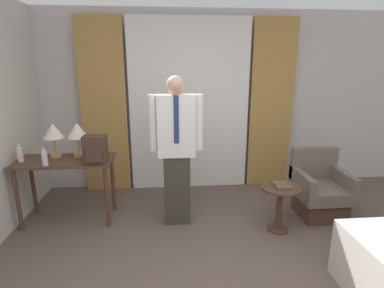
{
  "coord_description": "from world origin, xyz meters",
  "views": [
    {
      "loc": [
        -0.36,
        -1.82,
        1.93
      ],
      "look_at": [
        -0.07,
        1.41,
        1.05
      ],
      "focal_mm": 28.0,
      "sensor_mm": 36.0,
      "label": 1
    }
  ],
  "objects_px": {
    "desk": "(66,170)",
    "table_lamp_left": "(53,132)",
    "bottle_by_lamp": "(45,158)",
    "book": "(282,185)",
    "backpack": "(95,150)",
    "bottle_near_edge": "(20,154)",
    "armchair": "(319,192)",
    "table_lamp_right": "(77,132)",
    "side_table": "(280,201)",
    "person": "(176,146)"
  },
  "relations": [
    {
      "from": "desk",
      "to": "table_lamp_left",
      "type": "xyz_separation_m",
      "value": [
        -0.14,
        0.13,
        0.44
      ]
    },
    {
      "from": "bottle_by_lamp",
      "to": "book",
      "type": "relative_size",
      "value": 0.94
    },
    {
      "from": "table_lamp_left",
      "to": "backpack",
      "type": "bearing_deg",
      "value": -28.04
    },
    {
      "from": "desk",
      "to": "bottle_near_edge",
      "type": "distance_m",
      "value": 0.54
    },
    {
      "from": "desk",
      "to": "armchair",
      "type": "xyz_separation_m",
      "value": [
        3.2,
        -0.14,
        -0.35
      ]
    },
    {
      "from": "table_lamp_left",
      "to": "table_lamp_right",
      "type": "distance_m",
      "value": 0.29
    },
    {
      "from": "table_lamp_right",
      "to": "table_lamp_left",
      "type": "bearing_deg",
      "value": 180.0
    },
    {
      "from": "backpack",
      "to": "book",
      "type": "height_order",
      "value": "backpack"
    },
    {
      "from": "desk",
      "to": "table_lamp_right",
      "type": "xyz_separation_m",
      "value": [
        0.14,
        0.13,
        0.44
      ]
    },
    {
      "from": "table_lamp_right",
      "to": "side_table",
      "type": "distance_m",
      "value": 2.57
    },
    {
      "from": "table_lamp_left",
      "to": "person",
      "type": "xyz_separation_m",
      "value": [
        1.49,
        -0.31,
        -0.12
      ]
    },
    {
      "from": "table_lamp_left",
      "to": "bottle_by_lamp",
      "type": "distance_m",
      "value": 0.4
    },
    {
      "from": "armchair",
      "to": "table_lamp_right",
      "type": "bearing_deg",
      "value": 174.97
    },
    {
      "from": "table_lamp_left",
      "to": "book",
      "type": "bearing_deg",
      "value": -12.44
    },
    {
      "from": "person",
      "to": "book",
      "type": "relative_size",
      "value": 7.87
    },
    {
      "from": "desk",
      "to": "table_lamp_right",
      "type": "distance_m",
      "value": 0.48
    },
    {
      "from": "bottle_by_lamp",
      "to": "side_table",
      "type": "height_order",
      "value": "bottle_by_lamp"
    },
    {
      "from": "bottle_by_lamp",
      "to": "backpack",
      "type": "bearing_deg",
      "value": 3.16
    },
    {
      "from": "table_lamp_right",
      "to": "book",
      "type": "relative_size",
      "value": 1.86
    },
    {
      "from": "side_table",
      "to": "book",
      "type": "relative_size",
      "value": 2.41
    },
    {
      "from": "desk",
      "to": "person",
      "type": "height_order",
      "value": "person"
    },
    {
      "from": "desk",
      "to": "bottle_by_lamp",
      "type": "relative_size",
      "value": 5.3
    },
    {
      "from": "table_lamp_left",
      "to": "person",
      "type": "height_order",
      "value": "person"
    },
    {
      "from": "desk",
      "to": "backpack",
      "type": "bearing_deg",
      "value": -22.01
    },
    {
      "from": "book",
      "to": "armchair",
      "type": "bearing_deg",
      "value": 26.7
    },
    {
      "from": "desk",
      "to": "bottle_by_lamp",
      "type": "xyz_separation_m",
      "value": [
        -0.15,
        -0.2,
        0.22
      ]
    },
    {
      "from": "bottle_by_lamp",
      "to": "person",
      "type": "distance_m",
      "value": 1.5
    },
    {
      "from": "book",
      "to": "person",
      "type": "bearing_deg",
      "value": 166.77
    },
    {
      "from": "person",
      "to": "armchair",
      "type": "bearing_deg",
      "value": 1.31
    },
    {
      "from": "desk",
      "to": "armchair",
      "type": "distance_m",
      "value": 3.22
    },
    {
      "from": "backpack",
      "to": "person",
      "type": "xyz_separation_m",
      "value": [
        0.94,
        -0.02,
        0.03
      ]
    },
    {
      "from": "table_lamp_right",
      "to": "bottle_by_lamp",
      "type": "bearing_deg",
      "value": -132.22
    },
    {
      "from": "table_lamp_left",
      "to": "side_table",
      "type": "distance_m",
      "value": 2.84
    },
    {
      "from": "table_lamp_right",
      "to": "bottle_by_lamp",
      "type": "height_order",
      "value": "table_lamp_right"
    },
    {
      "from": "bottle_by_lamp",
      "to": "book",
      "type": "xyz_separation_m",
      "value": [
        2.7,
        -0.27,
        -0.32
      ]
    },
    {
      "from": "book",
      "to": "bottle_by_lamp",
      "type": "bearing_deg",
      "value": 174.33
    },
    {
      "from": "bottle_by_lamp",
      "to": "table_lamp_right",
      "type": "bearing_deg",
      "value": 47.78
    },
    {
      "from": "bottle_near_edge",
      "to": "person",
      "type": "xyz_separation_m",
      "value": [
        1.84,
        -0.15,
        0.09
      ]
    },
    {
      "from": "bottle_near_edge",
      "to": "person",
      "type": "height_order",
      "value": "person"
    },
    {
      "from": "table_lamp_right",
      "to": "backpack",
      "type": "height_order",
      "value": "table_lamp_right"
    },
    {
      "from": "table_lamp_right",
      "to": "bottle_near_edge",
      "type": "bearing_deg",
      "value": -165.4
    },
    {
      "from": "desk",
      "to": "table_lamp_right",
      "type": "bearing_deg",
      "value": 42.01
    },
    {
      "from": "side_table",
      "to": "book",
      "type": "xyz_separation_m",
      "value": [
        0.02,
        0.01,
        0.19
      ]
    },
    {
      "from": "bottle_by_lamp",
      "to": "armchair",
      "type": "height_order",
      "value": "bottle_by_lamp"
    },
    {
      "from": "side_table",
      "to": "desk",
      "type": "bearing_deg",
      "value": 169.43
    },
    {
      "from": "desk",
      "to": "person",
      "type": "xyz_separation_m",
      "value": [
        1.35,
        -0.18,
        0.32
      ]
    },
    {
      "from": "bottle_by_lamp",
      "to": "backpack",
      "type": "xyz_separation_m",
      "value": [
        0.56,
        0.03,
        0.07
      ]
    },
    {
      "from": "person",
      "to": "table_lamp_left",
      "type": "bearing_deg",
      "value": 168.21
    },
    {
      "from": "person",
      "to": "armchair",
      "type": "height_order",
      "value": "person"
    },
    {
      "from": "bottle_near_edge",
      "to": "book",
      "type": "height_order",
      "value": "bottle_near_edge"
    }
  ]
}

